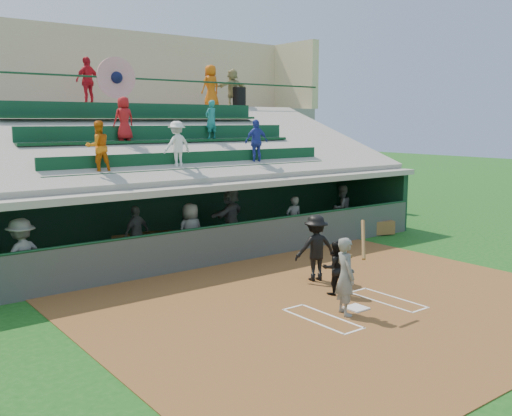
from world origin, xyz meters
TOP-DOWN VIEW (x-y plane):
  - ground at (0.00, 0.00)m, footprint 100.00×100.00m
  - dirt_slab at (0.00, 0.50)m, footprint 11.00×9.00m
  - home_plate at (0.00, 0.00)m, footprint 0.43×0.43m
  - batters_box_chalk at (0.00, 0.00)m, footprint 2.65×1.85m
  - dugout_floor at (0.00, 6.75)m, footprint 16.00×3.50m
  - concourse_slab at (0.00, 13.50)m, footprint 20.00×3.00m
  - grandstand at (-0.01, 10.51)m, footprint 20.40×10.40m
  - batter_at_plate at (-0.46, -0.10)m, footprint 0.92×0.77m
  - catcher at (0.38, 1.04)m, footprint 0.75×0.67m
  - home_umpire at (0.85, 2.19)m, footprint 1.22×0.94m
  - dugout_bench at (-0.09, 7.87)m, footprint 14.74×6.35m
  - dugout_player_a at (-5.42, 5.36)m, footprint 1.31×1.00m
  - dugout_player_b at (-1.80, 6.91)m, footprint 1.00×0.68m
  - dugout_player_c at (-0.71, 5.69)m, footprint 0.86×0.59m
  - dugout_player_d at (1.64, 7.07)m, footprint 1.78×1.26m
  - dugout_player_e at (3.29, 5.82)m, footprint 0.62×0.46m
  - dugout_player_f at (6.09, 6.36)m, footprint 0.84×0.67m
  - trash_bin at (5.74, 12.24)m, footprint 0.58×0.58m
  - concourse_staff_a at (-0.82, 12.64)m, footprint 1.11×0.72m
  - concourse_staff_b at (4.34, 12.33)m, footprint 0.92×0.66m
  - concourse_staff_c at (5.57, 12.50)m, footprint 1.56×0.60m

SIDE VIEW (x-z plane):
  - ground at x=0.00m, z-range 0.00..0.00m
  - dirt_slab at x=0.00m, z-range 0.00..0.02m
  - dugout_floor at x=0.00m, z-range 0.00..0.04m
  - batters_box_chalk at x=0.00m, z-range 0.02..0.03m
  - home_plate at x=0.00m, z-range 0.02..0.05m
  - dugout_bench at x=-0.09m, z-range 0.04..0.51m
  - catcher at x=0.38m, z-range 0.02..1.28m
  - dugout_player_e at x=3.29m, z-range 0.04..1.59m
  - dugout_player_b at x=-1.80m, z-range 0.04..1.61m
  - batter_at_plate at x=-0.46m, z-range -0.13..1.83m
  - home_umpire at x=0.85m, z-range 0.02..1.69m
  - dugout_player_f at x=6.09m, z-range 0.04..1.71m
  - dugout_player_c at x=-0.71m, z-range 0.04..1.74m
  - dugout_player_a at x=-5.42m, z-range 0.04..1.84m
  - dugout_player_d at x=1.64m, z-range 0.04..1.90m
  - grandstand at x=-0.01m, z-range -1.64..6.16m
  - concourse_slab at x=0.00m, z-range 0.00..4.60m
  - trash_bin at x=5.74m, z-range 4.60..5.46m
  - concourse_staff_c at x=5.57m, z-range 4.60..6.25m
  - concourse_staff_b at x=4.34m, z-range 4.60..6.34m
  - concourse_staff_a at x=-0.82m, z-range 4.60..6.35m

